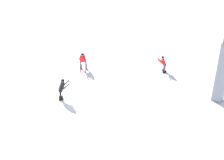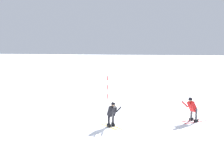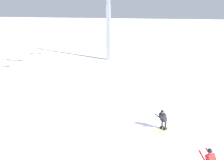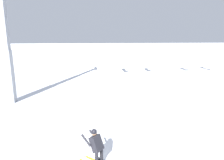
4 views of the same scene
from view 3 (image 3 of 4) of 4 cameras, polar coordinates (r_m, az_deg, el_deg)
ground_plane at (r=17.43m, az=14.94°, el=-11.40°), size 260.00×260.00×0.00m
skier_carving_main at (r=17.11m, az=11.51°, el=-8.55°), size 1.62×1.46×1.59m
lift_tower_far at (r=37.29m, az=-0.84°, el=12.54°), size 0.65×2.32×12.45m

